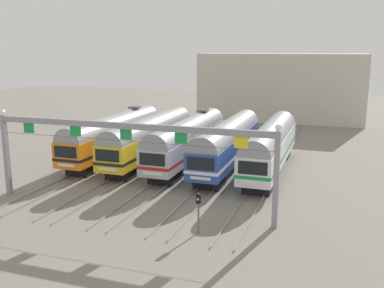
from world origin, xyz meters
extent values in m
plane|color=gray|center=(0.00, 0.00, 0.00)|extent=(160.00, 160.00, 0.00)
cube|color=gray|center=(-9.11, 17.00, 0.07)|extent=(0.07, 70.00, 0.15)
cube|color=gray|center=(-7.67, 17.00, 0.07)|extent=(0.07, 70.00, 0.15)
cube|color=gray|center=(-4.91, 17.00, 0.07)|extent=(0.07, 70.00, 0.15)
cube|color=gray|center=(-3.48, 17.00, 0.07)|extent=(0.07, 70.00, 0.15)
cube|color=gray|center=(-0.72, 17.00, 0.07)|extent=(0.07, 70.00, 0.15)
cube|color=gray|center=(0.72, 17.00, 0.07)|extent=(0.07, 70.00, 0.15)
cube|color=gray|center=(3.48, 17.00, 0.07)|extent=(0.07, 70.00, 0.15)
cube|color=gray|center=(4.91, 17.00, 0.07)|extent=(0.07, 70.00, 0.15)
cube|color=gray|center=(7.67, 17.00, 0.07)|extent=(0.07, 70.00, 0.15)
cube|color=gray|center=(9.11, 17.00, 0.07)|extent=(0.07, 70.00, 0.15)
cube|color=orange|center=(-8.39, 0.00, 2.23)|extent=(2.85, 18.00, 2.35)
cube|color=black|center=(-8.39, 0.00, 1.87)|extent=(2.88, 18.02, 0.28)
cylinder|color=gray|center=(-8.39, 0.00, 3.40)|extent=(2.74, 17.64, 2.74)
cube|color=black|center=(-8.39, -9.02, 2.70)|extent=(2.28, 0.06, 1.03)
cube|color=silver|center=(-8.39, -9.02, 1.47)|extent=(1.71, 0.05, 0.24)
cube|color=black|center=(-8.39, -6.30, 0.53)|extent=(2.28, 2.60, 1.05)
cube|color=black|center=(-8.39, 6.30, 0.53)|extent=(2.28, 2.60, 1.05)
cube|color=#4C4C51|center=(-8.39, 5.04, 4.95)|extent=(1.10, 1.10, 0.20)
cube|color=gold|center=(-4.20, 0.00, 2.23)|extent=(2.85, 18.00, 2.35)
cube|color=black|center=(-4.20, 0.00, 1.87)|extent=(2.88, 18.02, 0.28)
cylinder|color=gray|center=(-4.20, 0.00, 3.40)|extent=(2.74, 17.64, 2.74)
cube|color=black|center=(-4.20, -9.02, 2.70)|extent=(2.28, 0.06, 1.03)
cube|color=silver|center=(-4.20, -9.02, 1.47)|extent=(1.71, 0.05, 0.24)
cube|color=black|center=(-4.20, -6.30, 0.53)|extent=(2.28, 2.60, 1.05)
cube|color=black|center=(-4.20, 6.30, 0.53)|extent=(2.28, 2.60, 1.05)
cube|color=#B2B5BA|center=(0.00, 0.00, 2.23)|extent=(2.85, 18.00, 2.35)
cube|color=#B21E1E|center=(0.00, 0.00, 1.87)|extent=(2.88, 18.02, 0.28)
cylinder|color=gray|center=(0.00, 0.00, 3.40)|extent=(2.74, 17.64, 2.74)
cube|color=black|center=(0.00, -9.02, 2.70)|extent=(2.28, 0.06, 1.03)
cube|color=silver|center=(0.00, -9.02, 1.47)|extent=(1.71, 0.05, 0.24)
cube|color=black|center=(0.00, -6.30, 0.53)|extent=(2.28, 2.60, 1.05)
cube|color=black|center=(0.00, 6.30, 0.53)|extent=(2.28, 2.60, 1.05)
cube|color=#4C4C51|center=(0.00, 5.04, 4.95)|extent=(1.10, 1.10, 0.20)
cube|color=#284C9E|center=(4.20, 0.00, 2.23)|extent=(2.85, 18.00, 2.35)
cube|color=white|center=(4.20, 0.00, 1.87)|extent=(2.88, 18.02, 0.28)
cylinder|color=gray|center=(4.20, 0.00, 3.40)|extent=(2.74, 17.64, 2.74)
cube|color=black|center=(4.20, -9.02, 2.70)|extent=(2.28, 0.06, 1.03)
cube|color=silver|center=(4.20, -9.02, 1.47)|extent=(1.71, 0.05, 0.24)
cube|color=black|center=(4.20, -6.30, 0.53)|extent=(2.28, 2.60, 1.05)
cube|color=black|center=(4.20, 6.30, 0.53)|extent=(2.28, 2.60, 1.05)
cube|color=white|center=(8.39, 0.00, 2.23)|extent=(2.85, 18.00, 2.35)
cube|color=#198C4C|center=(8.39, 0.00, 1.87)|extent=(2.88, 18.02, 0.28)
cylinder|color=gray|center=(8.39, 0.00, 3.40)|extent=(2.74, 17.64, 2.74)
cube|color=black|center=(8.39, -9.02, 2.70)|extent=(2.28, 0.06, 1.03)
cube|color=silver|center=(8.39, -9.02, 1.47)|extent=(1.71, 0.05, 0.24)
cube|color=black|center=(8.39, -6.30, 0.53)|extent=(2.28, 2.60, 1.05)
cube|color=black|center=(8.39, 6.30, 0.53)|extent=(2.28, 2.60, 1.05)
cube|color=gray|center=(-10.79, -13.50, 3.25)|extent=(0.36, 0.36, 6.50)
cube|color=gray|center=(10.79, -13.50, 3.25)|extent=(0.36, 0.36, 6.50)
cube|color=gray|center=(0.00, -13.50, 6.25)|extent=(21.58, 0.32, 0.44)
cube|color=#198C3F|center=(-8.39, -13.50, 5.63)|extent=(0.90, 0.08, 0.80)
cube|color=#198C3F|center=(-4.20, -13.50, 5.63)|extent=(0.90, 0.08, 0.80)
cube|color=#198C3F|center=(0.00, -13.50, 5.63)|extent=(0.90, 0.08, 0.80)
cube|color=#198C3F|center=(4.20, -13.50, 5.63)|extent=(0.90, 0.08, 0.80)
cube|color=yellow|center=(8.39, -13.50, 5.63)|extent=(0.90, 0.08, 0.80)
sphere|color=white|center=(-10.79, -13.50, 6.75)|extent=(0.44, 0.44, 0.44)
sphere|color=white|center=(10.79, -13.50, 6.75)|extent=(0.44, 0.44, 0.44)
cylinder|color=#3F382D|center=(0.00, -13.50, 5.15)|extent=(21.58, 0.03, 0.03)
cylinder|color=#59595E|center=(6.29, -16.05, 1.35)|extent=(0.12, 0.12, 2.70)
cube|color=black|center=(6.29, -16.05, 2.35)|extent=(0.28, 0.24, 0.60)
sphere|color=orange|center=(6.29, -16.19, 2.35)|extent=(0.18, 0.18, 0.18)
cube|color=beige|center=(5.03, 33.24, 5.47)|extent=(26.63, 10.00, 10.93)
camera|label=1|loc=(14.31, -41.08, 11.59)|focal=40.86mm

